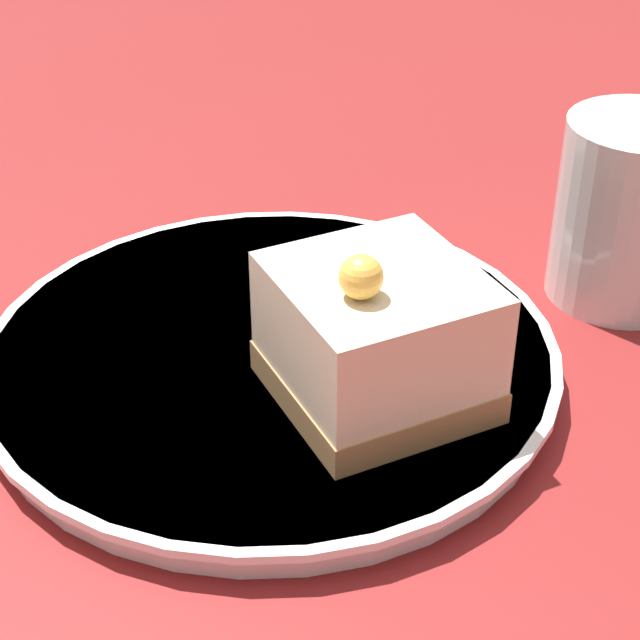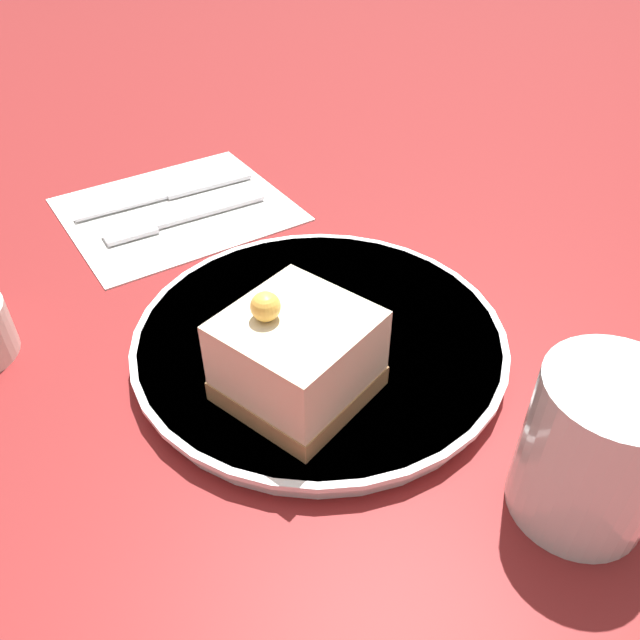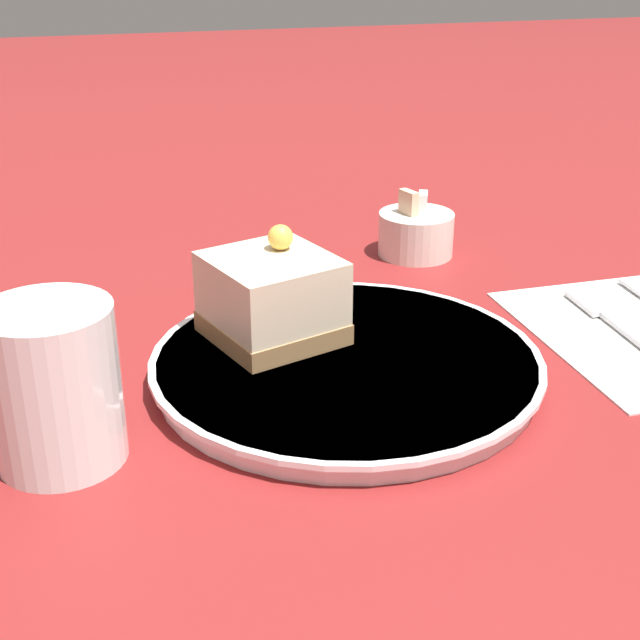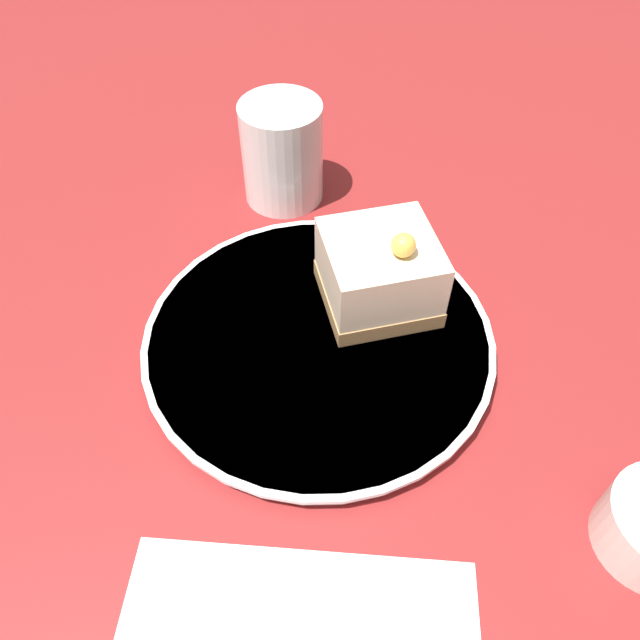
% 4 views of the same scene
% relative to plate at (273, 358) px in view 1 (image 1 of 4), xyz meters
% --- Properties ---
extents(ground_plane, '(4.00, 4.00, 0.00)m').
position_rel_plate_xyz_m(ground_plane, '(0.04, 0.02, -0.01)').
color(ground_plane, maroon).
extents(plate, '(0.27, 0.27, 0.02)m').
position_rel_plate_xyz_m(plate, '(0.00, 0.00, 0.00)').
color(plate, white).
rests_on(plate, ground_plane).
extents(cake_slice, '(0.10, 0.11, 0.08)m').
position_rel_plate_xyz_m(cake_slice, '(-0.04, 0.04, 0.04)').
color(cake_slice, '#9E7547').
rests_on(cake_slice, plate).
extents(drinking_glass, '(0.08, 0.08, 0.10)m').
position_rel_plate_xyz_m(drinking_glass, '(-0.19, -0.05, 0.04)').
color(drinking_glass, silver).
rests_on(drinking_glass, ground_plane).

